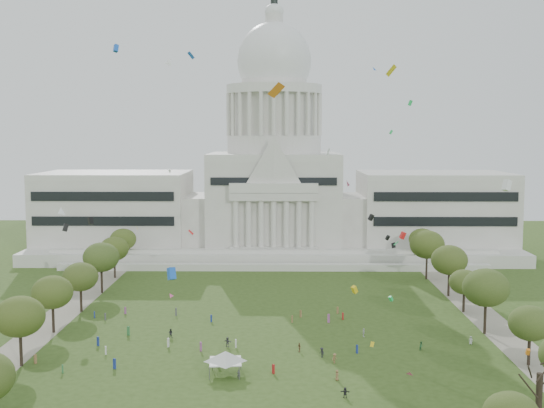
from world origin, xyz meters
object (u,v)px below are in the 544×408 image
(big_bare_tree, at_px, (540,369))
(event_tent, at_px, (225,356))
(person_0, at_px, (471,340))
(capitol, at_px, (274,188))

(big_bare_tree, bearing_deg, event_tent, 155.19)
(big_bare_tree, height_order, person_0, big_bare_tree)
(event_tent, xyz_separation_m, person_0, (46.75, 17.30, -2.45))
(capitol, height_order, big_bare_tree, capitol)
(capitol, relative_size, event_tent, 19.66)
(capitol, bearing_deg, big_bare_tree, -74.98)
(event_tent, distance_m, person_0, 49.91)
(capitol, height_order, person_0, capitol)
(person_0, bearing_deg, event_tent, -134.51)
(capitol, xyz_separation_m, big_bare_tree, (38.00, -141.59, -13.62))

